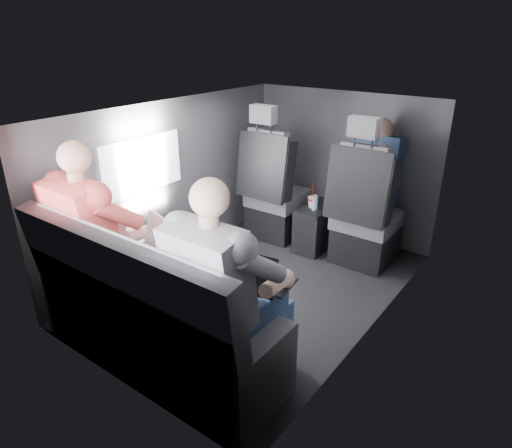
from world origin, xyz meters
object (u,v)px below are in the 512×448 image
Objects in this scene: soda_cup at (312,202)px; passenger_rear_right at (227,289)px; laptop_silver at (177,249)px; front_seat_left at (274,197)px; front_seat_right at (364,219)px; laptop_white at (119,231)px; rear_bench at (153,319)px; center_console at (317,227)px; passenger_rear_left at (102,237)px; water_bottle at (315,203)px; laptop_black at (258,278)px; passenger_front_right at (376,171)px.

soda_cup is 0.19× the size of passenger_rear_right.
soda_cup is at bearing 89.23° from laptop_silver.
front_seat_left is at bearing 174.95° from soda_cup.
front_seat_right is 1.72m from laptop_silver.
front_seat_right reaches higher than soda_cup.
laptop_white is at bearing -93.06° from front_seat_left.
rear_bench is at bearing -169.08° from passenger_rear_right.
center_console is 1.97m from passenger_rear_left.
laptop_white is (-0.09, -1.67, 0.24)m from front_seat_left.
laptop_silver is (-0.04, -1.67, 0.44)m from center_console.
soda_cup is (0.43, -0.04, 0.06)m from front_seat_left.
water_bottle is 0.32× the size of laptop_silver.
water_bottle is 1.81m from passenger_rear_right.
rear_bench is 6.82× the size of soda_cup.
laptop_white is 1.13× the size of laptop_black.
soda_cup is at bearing 90.71° from rear_bench.
passenger_rear_right is 2.07m from passenger_front_right.
laptop_white is at bearing -116.26° from passenger_front_right.
rear_bench reaches higher than water_bottle.
center_console is at bearing -152.01° from passenger_front_right.
rear_bench is 0.67m from laptop_white.
passenger_front_right is (0.41, 2.16, 0.44)m from rear_bench.
laptop_silver is at bearing 19.97° from passenger_rear_left.
laptop_black reaches higher than soda_cup.
rear_bench is (0.45, -1.90, -0.09)m from front_seat_left.
passenger_rear_right reaches higher than water_bottle.
center_console is 0.37× the size of passenger_rear_left.
water_bottle is 0.19× the size of passenger_front_right.
water_bottle is at bearing 72.39° from passenger_rear_left.
laptop_black is (0.99, -1.61, 0.23)m from front_seat_left.
front_seat_right is 2.79× the size of laptop_silver.
front_seat_left reaches higher than water_bottle.
laptop_white is at bearing -107.57° from soda_cup.
front_seat_left is 0.48m from water_bottle.
passenger_front_right is (-0.08, 2.07, 0.10)m from passenger_rear_right.
laptop_white is 0.31× the size of passenger_rear_left.
laptop_black is 0.28× the size of passenger_rear_right.
center_console is at bearing 104.88° from passenger_rear_right.
laptop_silver is 0.35× the size of passenger_rear_left.
passenger_rear_left is (-0.53, -1.85, 0.45)m from center_console.
passenger_rear_left is (-0.48, -0.18, 0.01)m from laptop_silver.
laptop_silver is at bearing 4.05° from laptop_white.
front_seat_left is 3.19× the size of laptop_white.
rear_bench reaches higher than laptop_black.
laptop_silver is at bearing -76.05° from front_seat_left.
front_seat_right is at bearing 4.56° from soda_cup.
front_seat_right is at bearing 93.24° from laptop_black.
front_seat_left is 1.96m from rear_bench.
water_bottle is at bearing -139.80° from passenger_front_right.
front_seat_left is 0.96m from passenger_front_right.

